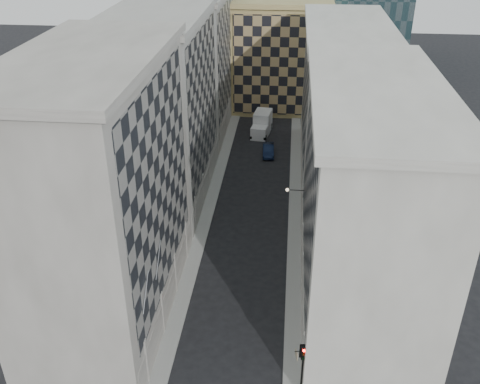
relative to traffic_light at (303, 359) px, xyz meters
The scene contains 14 objects.
sidewalk_west 29.50m from the traffic_light, 112.36° to the left, with size 1.50×100.00×0.15m, color gray.
sidewalk_east 27.32m from the traffic_light, 91.37° to the left, with size 1.50×100.00×0.15m, color gray.
bldg_left_a 20.42m from the traffic_light, 154.23° to the left, with size 10.80×22.80×23.70m.
bldg_left_b 35.34m from the traffic_light, 119.14° to the left, with size 10.80×22.80×22.70m.
bldg_left_c 55.23m from the traffic_light, 107.85° to the left, with size 10.80×22.80×21.70m.
bldg_right_a 14.76m from the traffic_light, 67.64° to the left, with size 10.80×26.80×20.70m.
bldg_right_b 39.93m from the traffic_light, 82.72° to the left, with size 10.80×28.80×19.70m.
tan_block 65.39m from the traffic_light, 93.43° to the left, with size 16.80×14.80×18.80m.
flagpoles_left 13.01m from the traffic_light, 165.27° to the left, with size 0.10×6.33×2.33m.
bracket_lamp 21.33m from the traffic_light, 94.12° to the left, with size 1.98×0.36×0.36m.
traffic_light is the anchor object (origin of this frame).
box_truck 51.56m from the traffic_light, 96.88° to the left, with size 3.26×6.45×3.39m.
dark_car 43.30m from the traffic_light, 96.25° to the left, with size 1.62×4.64×1.53m, color #0E1935.
shop_sign 0.60m from the traffic_light, 167.90° to the left, with size 0.73×0.64×0.72m.
Camera 1 is at (4.02, -26.01, 33.54)m, focal length 40.00 mm.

